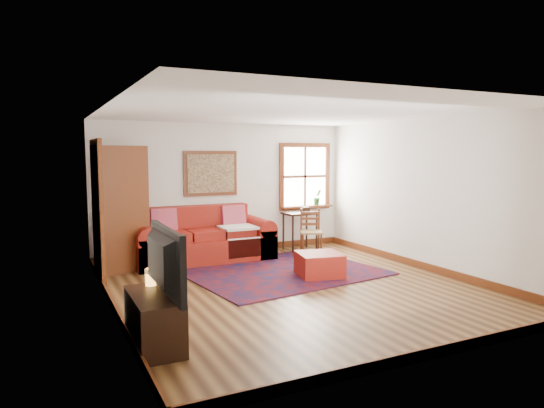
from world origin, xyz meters
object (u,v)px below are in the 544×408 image
ladder_back_chair (311,230)px  media_cabinet (154,320)px  side_table (300,219)px  red_leather_sofa (203,243)px  red_ottoman (319,265)px

ladder_back_chair → media_cabinet: 4.87m
side_table → ladder_back_chair: (0.01, -0.41, -0.17)m
red_leather_sofa → ladder_back_chair: red_leather_sofa is taller
side_table → media_cabinet: bearing=-135.7°
red_leather_sofa → ladder_back_chair: size_ratio=2.85×
media_cabinet → side_table: bearing=44.3°
red_leather_sofa → red_ottoman: size_ratio=3.79×
red_ottoman → side_table: side_table is taller
red_leather_sofa → media_cabinet: bearing=-114.9°
side_table → ladder_back_chair: ladder_back_chair is taller
side_table → ladder_back_chair: bearing=-89.2°
red_ottoman → ladder_back_chair: 1.73m
side_table → media_cabinet: 5.15m
red_ottoman → side_table: size_ratio=0.86×
red_leather_sofa → media_cabinet: (-1.65, -3.55, -0.06)m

